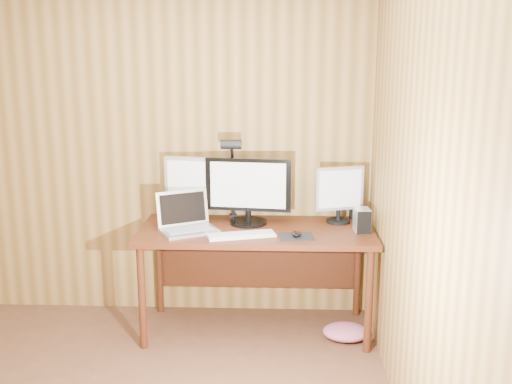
# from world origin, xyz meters

# --- Properties ---
(room_shell) EXTENTS (4.00, 4.00, 4.00)m
(room_shell) POSITION_xyz_m (0.00, 0.00, 1.25)
(room_shell) COLOR brown
(room_shell) RESTS_ON ground
(desk) EXTENTS (1.60, 0.70, 0.75)m
(desk) POSITION_xyz_m (0.93, 1.70, 0.63)
(desk) COLOR #49200F
(desk) RESTS_ON floor
(monitor_center) EXTENTS (0.60, 0.26, 0.47)m
(monitor_center) POSITION_xyz_m (0.87, 1.76, 0.99)
(monitor_center) COLOR black
(monitor_center) RESTS_ON desk
(monitor_left) EXTENTS (0.41, 0.19, 0.46)m
(monitor_left) POSITION_xyz_m (0.47, 1.82, 1.00)
(monitor_left) COLOR black
(monitor_left) RESTS_ON desk
(monitor_right) EXTENTS (0.35, 0.17, 0.40)m
(monitor_right) POSITION_xyz_m (1.51, 1.81, 0.96)
(monitor_right) COLOR black
(monitor_right) RESTS_ON desk
(laptop) EXTENTS (0.45, 0.42, 0.26)m
(laptop) POSITION_xyz_m (0.46, 1.58, 0.81)
(laptop) COLOR silver
(laptop) RESTS_ON desk
(keyboard) EXTENTS (0.46, 0.25, 0.02)m
(keyboard) POSITION_xyz_m (0.84, 1.45, 0.76)
(keyboard) COLOR white
(keyboard) RESTS_ON desk
(mousepad) EXTENTS (0.24, 0.20, 0.00)m
(mousepad) POSITION_xyz_m (1.20, 1.45, 0.75)
(mousepad) COLOR black
(mousepad) RESTS_ON desk
(mouse) EXTENTS (0.07, 0.11, 0.04)m
(mouse) POSITION_xyz_m (1.20, 1.45, 0.77)
(mouse) COLOR black
(mouse) RESTS_ON mousepad
(hard_drive) EXTENTS (0.11, 0.15, 0.16)m
(hard_drive) POSITION_xyz_m (1.64, 1.60, 0.83)
(hard_drive) COLOR silver
(hard_drive) RESTS_ON desk
(phone) EXTENTS (0.07, 0.11, 0.01)m
(phone) POSITION_xyz_m (0.79, 1.46, 0.76)
(phone) COLOR silver
(phone) RESTS_ON desk
(speaker) EXTENTS (0.05, 0.05, 0.13)m
(speaker) POSITION_xyz_m (1.62, 1.94, 0.81)
(speaker) COLOR black
(speaker) RESTS_ON desk
(desk_lamp) EXTENTS (0.14, 0.21, 0.63)m
(desk_lamp) POSITION_xyz_m (0.75, 1.86, 1.14)
(desk_lamp) COLOR black
(desk_lamp) RESTS_ON desk
(fabric_pile) EXTENTS (0.37, 0.33, 0.10)m
(fabric_pile) POSITION_xyz_m (1.55, 1.52, 0.05)
(fabric_pile) COLOR #CA6281
(fabric_pile) RESTS_ON floor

